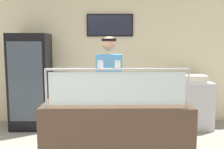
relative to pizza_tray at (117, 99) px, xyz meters
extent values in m
cube|color=beige|center=(-0.01, 2.21, 0.38)|extent=(6.17, 0.08, 2.70)
cube|color=black|center=(-0.08, 2.15, 1.04)|extent=(0.94, 0.04, 0.45)
cube|color=#1E2333|center=(-0.08, 2.13, 1.04)|extent=(0.89, 0.01, 0.40)
cube|color=#4C3828|center=(-0.01, -0.10, -0.49)|extent=(1.77, 0.78, 0.95)
cylinder|color=#B2B5BC|center=(-0.80, -0.43, 0.21)|extent=(0.02, 0.02, 0.45)
cylinder|color=#B2B5BC|center=(0.77, -0.43, 0.21)|extent=(0.02, 0.02, 0.45)
cube|color=silver|center=(-0.01, -0.43, 0.21)|extent=(1.51, 0.01, 0.37)
cube|color=#B2B5BC|center=(-0.01, -0.43, 0.42)|extent=(1.57, 0.06, 0.02)
cylinder|color=#9EA0A8|center=(0.00, 0.00, -0.01)|extent=(0.49, 0.49, 0.01)
cylinder|color=tan|center=(0.00, 0.00, 0.00)|extent=(0.47, 0.47, 0.02)
cylinder|color=#D65B2D|center=(0.00, 0.00, 0.02)|extent=(0.41, 0.41, 0.01)
cube|color=#ADAFB7|center=(0.02, -0.02, 0.02)|extent=(0.11, 0.29, 0.01)
cylinder|color=white|center=(-0.20, -0.43, 0.46)|extent=(0.06, 0.06, 0.07)
cylinder|color=white|center=(-0.20, -0.43, 0.45)|extent=(0.05, 0.05, 0.04)
cylinder|color=silver|center=(-0.20, -0.43, 0.51)|extent=(0.06, 0.06, 0.02)
cylinder|color=white|center=(-0.01, -0.43, 0.46)|extent=(0.06, 0.06, 0.07)
cylinder|color=red|center=(-0.01, -0.43, 0.45)|extent=(0.05, 0.05, 0.04)
cylinder|color=silver|center=(-0.01, -0.43, 0.51)|extent=(0.06, 0.06, 0.02)
cylinder|color=#23232D|center=(-0.21, 0.57, -0.49)|extent=(0.13, 0.13, 0.95)
cylinder|color=#23232D|center=(0.01, 0.57, -0.49)|extent=(0.13, 0.13, 0.95)
cube|color=#4C9EE5|center=(-0.10, 0.57, 0.26)|extent=(0.38, 0.21, 0.55)
sphere|color=tan|center=(-0.10, 0.57, 0.69)|extent=(0.21, 0.21, 0.21)
cylinder|color=black|center=(-0.10, 0.57, 0.75)|extent=(0.21, 0.21, 0.04)
cylinder|color=tan|center=(0.08, 0.35, 0.16)|extent=(0.08, 0.34, 0.08)
cube|color=black|center=(-1.62, 1.77, -0.05)|extent=(0.73, 0.60, 1.83)
cube|color=#38424C|center=(-1.62, 1.46, -0.01)|extent=(0.63, 0.02, 1.47)
cylinder|color=green|center=(-1.80, 1.57, 0.04)|extent=(0.06, 0.06, 0.20)
cylinder|color=blue|center=(-1.62, 1.57, 0.04)|extent=(0.06, 0.06, 0.20)
cylinder|color=green|center=(-1.43, 1.57, 0.04)|extent=(0.06, 0.06, 0.20)
cube|color=#B7BABF|center=(1.53, 1.72, -0.51)|extent=(0.70, 0.55, 0.91)
cube|color=silver|center=(1.51, 1.72, -0.03)|extent=(0.45, 0.45, 0.04)
cube|color=silver|center=(1.54, 1.72, 0.01)|extent=(0.43, 0.43, 0.05)
cube|color=silver|center=(1.53, 1.72, 0.06)|extent=(0.44, 0.44, 0.04)
camera|label=1|loc=(-0.11, -3.27, 0.73)|focal=42.19mm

